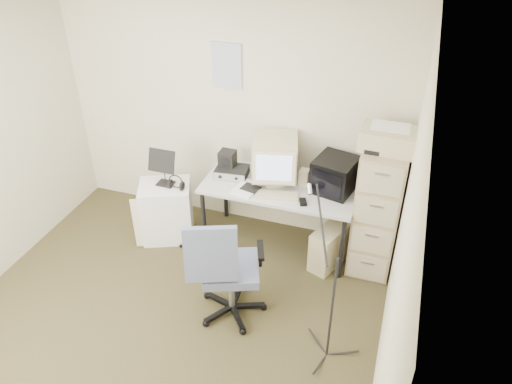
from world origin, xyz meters
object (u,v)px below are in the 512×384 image
(desk, at_px, (279,216))
(filing_cabinet, at_px, (378,208))
(office_chair, at_px, (231,267))
(side_cart, at_px, (167,211))

(desk, bearing_deg, filing_cabinet, 1.81)
(filing_cabinet, height_order, office_chair, filing_cabinet)
(office_chair, xyz_separation_m, side_cart, (-1.03, 0.82, -0.21))
(filing_cabinet, relative_size, office_chair, 1.24)
(desk, relative_size, office_chair, 1.43)
(filing_cabinet, height_order, desk, filing_cabinet)
(desk, relative_size, side_cart, 2.37)
(side_cart, bearing_deg, office_chair, -61.33)
(filing_cabinet, distance_m, office_chair, 1.52)
(desk, xyz_separation_m, side_cart, (-1.15, -0.22, -0.05))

